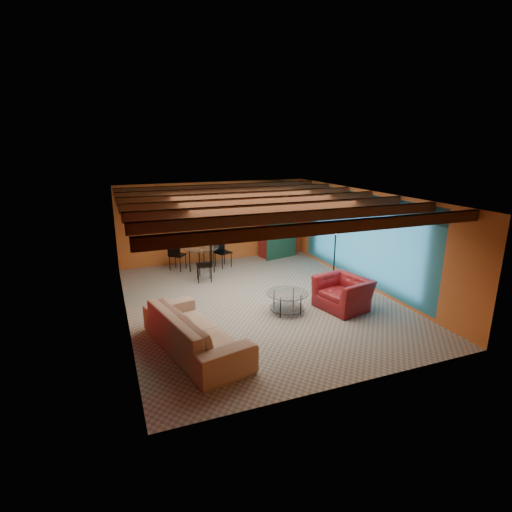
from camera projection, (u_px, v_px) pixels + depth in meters
name	position (u px, v px, depth m)	size (l,w,h in m)	color
room	(257.00, 210.00, 9.67)	(6.52, 8.01, 2.71)	gray
sofa	(195.00, 330.00, 7.69)	(2.82, 1.10, 0.82)	#A28068
armchair	(343.00, 293.00, 9.66)	(1.20, 1.05, 0.78)	maroon
coffee_table	(287.00, 302.00, 9.46)	(1.00, 1.00, 0.51)	silver
dining_table	(202.00, 255.00, 12.32)	(2.19, 2.19, 1.14)	silver
armoire	(278.00, 226.00, 14.00)	(1.26, 0.62, 2.20)	maroon
floor_lamp	(334.00, 258.00, 10.86)	(0.35, 0.35, 1.77)	black
ceiling_fan	(259.00, 210.00, 9.58)	(1.50, 1.50, 0.44)	#472614
painting	(189.00, 215.00, 13.01)	(1.05, 0.03, 0.65)	black
potted_plant	(279.00, 187.00, 13.63)	(0.47, 0.41, 0.52)	#26661E
vase	(201.00, 234.00, 12.13)	(0.20, 0.20, 0.21)	orange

